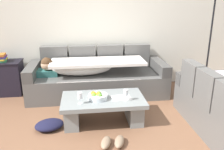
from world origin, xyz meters
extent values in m
plane|color=brown|center=(0.00, 0.00, 0.00)|extent=(14.00, 14.00, 0.00)
cube|color=silver|center=(0.00, 2.15, 1.35)|extent=(9.00, 0.10, 2.70)
cube|color=#5B5957|center=(-0.06, 1.60, 0.21)|extent=(2.55, 0.92, 0.42)
cube|color=#5B5957|center=(-0.88, 1.98, 0.65)|extent=(0.51, 0.16, 0.46)
cube|color=#5B5957|center=(-0.33, 1.98, 0.65)|extent=(0.51, 0.16, 0.46)
cube|color=#5B5957|center=(0.21, 1.98, 0.65)|extent=(0.51, 0.16, 0.46)
cube|color=#5B5957|center=(0.76, 1.98, 0.65)|extent=(0.51, 0.16, 0.46)
cube|color=#484745|center=(-1.24, 1.60, 0.52)|extent=(0.18, 0.92, 0.20)
cube|color=#484745|center=(1.12, 1.60, 0.52)|extent=(0.18, 0.92, 0.20)
cube|color=#2D6660|center=(-0.97, 1.59, 0.47)|extent=(0.36, 0.28, 0.11)
sphere|color=tan|center=(-0.97, 1.55, 0.64)|extent=(0.21, 0.21, 0.21)
sphere|color=#4C331E|center=(-0.97, 1.55, 0.67)|extent=(0.20, 0.20, 0.20)
ellipsoid|color=silver|center=(-0.35, 1.55, 0.56)|extent=(1.10, 0.44, 0.28)
cube|color=silver|center=(-0.06, 1.53, 0.66)|extent=(1.70, 0.60, 0.05)
cube|color=silver|center=(-0.06, 1.16, 0.23)|extent=(1.44, 0.04, 0.38)
cube|color=#5B5957|center=(1.26, 0.03, 0.65)|extent=(0.16, 0.44, 0.46)
cube|color=#5B5957|center=(1.26, 0.50, 0.65)|extent=(0.16, 0.44, 0.46)
cube|color=#484745|center=(1.64, 0.82, 0.52)|extent=(0.92, 0.18, 0.20)
cube|color=gray|center=(-0.06, 0.54, 0.35)|extent=(1.20, 0.68, 0.06)
cube|color=gray|center=(-0.52, 0.54, 0.16)|extent=(0.20, 0.54, 0.32)
cube|color=gray|center=(0.40, 0.54, 0.16)|extent=(0.20, 0.54, 0.32)
cylinder|color=silver|center=(-0.14, 0.51, 0.42)|extent=(0.28, 0.28, 0.07)
sphere|color=#5D9D32|center=(-0.11, 0.46, 0.44)|extent=(0.08, 0.08, 0.08)
sphere|color=#6B9C39|center=(-0.12, 0.55, 0.44)|extent=(0.08, 0.08, 0.08)
sphere|color=#66A62E|center=(-0.20, 0.49, 0.44)|extent=(0.08, 0.08, 0.08)
sphere|color=orange|center=(-0.20, 0.56, 0.44)|extent=(0.08, 0.08, 0.08)
sphere|color=orange|center=(-0.14, 0.51, 0.44)|extent=(0.08, 0.08, 0.08)
cylinder|color=silver|center=(-0.39, 0.38, 0.38)|extent=(0.06, 0.06, 0.01)
cylinder|color=silver|center=(-0.39, 0.38, 0.42)|extent=(0.01, 0.01, 0.07)
cylinder|color=silver|center=(-0.39, 0.38, 0.50)|extent=(0.07, 0.07, 0.08)
cylinder|color=silver|center=(0.25, 0.40, 0.38)|extent=(0.06, 0.06, 0.01)
cylinder|color=silver|center=(0.25, 0.40, 0.42)|extent=(0.01, 0.01, 0.07)
cylinder|color=silver|center=(0.25, 0.40, 0.50)|extent=(0.07, 0.07, 0.08)
cube|color=white|center=(0.20, 0.49, 0.39)|extent=(0.30, 0.24, 0.01)
cube|color=black|center=(-1.85, 1.85, 0.31)|extent=(0.70, 0.42, 0.62)
cube|color=black|center=(-1.85, 1.85, 0.63)|extent=(0.72, 0.44, 0.02)
cube|color=#338C59|center=(-1.82, 1.86, 0.66)|extent=(0.19, 0.23, 0.03)
cube|color=gold|center=(-1.83, 1.85, 0.69)|extent=(0.19, 0.21, 0.03)
cube|color=#2D569E|center=(-1.82, 1.86, 0.71)|extent=(0.17, 0.22, 0.02)
cube|color=#72337F|center=(-1.82, 1.85, 0.74)|extent=(0.16, 0.21, 0.03)
cube|color=#B76623|center=(-1.84, 1.84, 0.77)|extent=(0.18, 0.22, 0.04)
cylinder|color=black|center=(2.07, 1.55, 0.01)|extent=(0.28, 0.28, 0.02)
cylinder|color=black|center=(2.07, 1.55, 0.92)|extent=(0.03, 0.03, 1.80)
ellipsoid|color=#8C7259|center=(-0.08, -0.09, 0.04)|extent=(0.19, 0.29, 0.09)
ellipsoid|color=#8C7259|center=(0.09, -0.09, 0.04)|extent=(0.19, 0.29, 0.09)
ellipsoid|color=#191933|center=(-0.84, 0.42, 0.06)|extent=(0.48, 0.44, 0.12)
camera|label=1|loc=(-0.33, -2.61, 1.76)|focal=37.71mm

